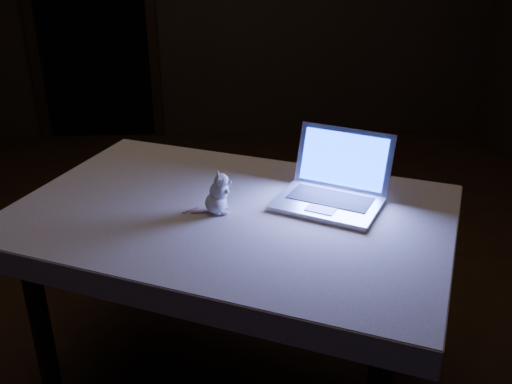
{
  "coord_description": "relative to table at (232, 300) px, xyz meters",
  "views": [
    {
      "loc": [
        -0.02,
        -2.37,
        1.69
      ],
      "look_at": [
        0.08,
        -0.57,
        0.84
      ],
      "focal_mm": 40.0,
      "sensor_mm": 36.0,
      "label": 1
    }
  ],
  "objects": [
    {
      "name": "tablecloth",
      "position": [
        0.07,
        0.02,
        0.35
      ],
      "size": [
        1.83,
        1.67,
        0.09
      ],
      "primitive_type": null,
      "rotation": [
        0.0,
        0.0,
        -0.57
      ],
      "color": "beige",
      "rests_on": "table"
    },
    {
      "name": "laptop",
      "position": [
        0.35,
        0.01,
        0.51
      ],
      "size": [
        0.47,
        0.45,
        0.25
      ],
      "primitive_type": null,
      "rotation": [
        0.0,
        0.0,
        -0.51
      ],
      "color": "silver",
      "rests_on": "tablecloth"
    },
    {
      "name": "plush_mouse",
      "position": [
        -0.05,
        -0.02,
        0.47
      ],
      "size": [
        0.16,
        0.16,
        0.15
      ],
      "primitive_type": null,
      "rotation": [
        0.0,
        0.0,
        -0.71
      ],
      "color": "silver",
      "rests_on": "tablecloth"
    },
    {
      "name": "table",
      "position": [
        0.0,
        0.0,
        0.0
      ],
      "size": [
        1.68,
        1.42,
        0.77
      ],
      "primitive_type": null,
      "rotation": [
        0.0,
        0.0,
        -0.41
      ],
      "color": "black",
      "rests_on": "floor"
    },
    {
      "name": "floor",
      "position": [
        0.01,
        0.56,
        -0.38
      ],
      "size": [
        5.0,
        5.0,
        0.0
      ],
      "primitive_type": "plane",
      "color": "black",
      "rests_on": "ground"
    },
    {
      "name": "doorway",
      "position": [
        -1.09,
        3.06,
        0.68
      ],
      "size": [
        1.06,
        0.36,
        2.13
      ],
      "primitive_type": null,
      "color": "black",
      "rests_on": "back_wall"
    }
  ]
}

